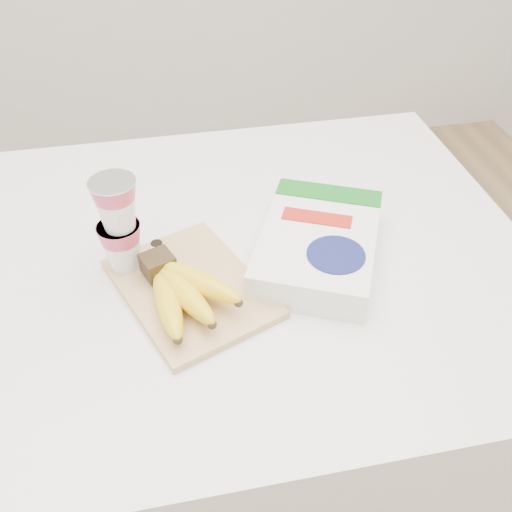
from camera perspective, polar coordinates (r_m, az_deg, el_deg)
The scene contains 6 objects.
room at distance 0.79m, azimuth -12.44°, elevation 20.95°, with size 4.00×4.00×4.00m.
table at distance 1.35m, azimuth -7.04°, elevation -15.93°, with size 1.29×0.86×0.97m, color silver.
cutting_board at distance 0.92m, azimuth -6.54°, elevation -3.22°, with size 0.20×0.27×0.01m, color #DDB579.
bananas at distance 0.88m, azimuth -7.51°, elevation -3.40°, with size 0.16×0.20×0.06m.
yogurt_stack at distance 0.91m, azimuth -13.60°, elevation 3.27°, with size 0.07×0.07×0.17m.
cereal_box at distance 0.97m, azimuth 6.25°, elevation 1.16°, with size 0.29×0.33×0.06m.
Camera 1 is at (0.01, -0.75, 1.61)m, focal length 40.00 mm.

